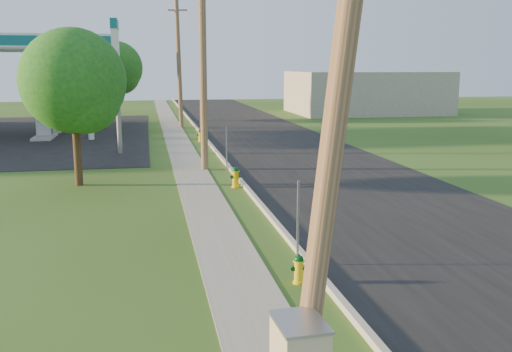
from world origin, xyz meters
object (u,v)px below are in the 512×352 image
(fuel_pump_ne, at_px, (44,127))
(fuel_pump_se, at_px, (54,121))
(utility_pole_mid, at_px, (203,56))
(tree_verge, at_px, (76,85))
(hydrant_far, at_px, (200,135))
(hydrant_near, at_px, (299,269))
(utility_pole_far, at_px, (179,62))
(price_pylon, at_px, (115,48))
(tree_lot, at_px, (117,70))
(hydrant_mid, at_px, (236,177))
(utility_pole_near, at_px, (344,46))

(fuel_pump_ne, height_order, fuel_pump_se, same)
(utility_pole_mid, bearing_deg, fuel_pump_ne, 124.40)
(tree_verge, distance_m, hydrant_far, 13.74)
(utility_pole_mid, distance_m, tree_verge, 5.73)
(fuel_pump_se, xyz_separation_m, hydrant_near, (9.49, -30.88, -0.40))
(utility_pole_far, xyz_separation_m, tree_verge, (-5.03, -20.52, -0.96))
(tree_verge, bearing_deg, hydrant_near, -63.69)
(price_pylon, relative_size, hydrant_far, 8.67)
(tree_lot, relative_size, hydrant_mid, 7.81)
(fuel_pump_ne, height_order, hydrant_mid, fuel_pump_ne)
(tree_verge, relative_size, hydrant_mid, 7.11)
(fuel_pump_se, bearing_deg, utility_pole_far, 6.41)
(utility_pole_near, height_order, utility_pole_far, utility_pole_far)
(utility_pole_mid, height_order, fuel_pump_ne, utility_pole_mid)
(utility_pole_near, xyz_separation_m, hydrant_near, (0.59, 4.12, -4.48))
(price_pylon, distance_m, hydrant_far, 7.90)
(tree_lot, bearing_deg, tree_verge, -90.70)
(utility_pole_mid, distance_m, hydrant_far, 10.54)
(utility_pole_mid, bearing_deg, hydrant_near, -87.58)
(tree_verge, bearing_deg, utility_pole_near, -72.00)
(utility_pole_mid, relative_size, utility_pole_far, 1.03)
(hydrant_mid, bearing_deg, fuel_pump_ne, 119.57)
(utility_pole_far, relative_size, tree_lot, 1.45)
(tree_verge, distance_m, hydrant_near, 13.15)
(utility_pole_near, bearing_deg, hydrant_far, 88.53)
(utility_pole_near, xyz_separation_m, utility_pole_mid, (-0.00, 18.00, 0.15))
(fuel_pump_se, bearing_deg, utility_pole_near, -75.73)
(utility_pole_far, height_order, hydrant_mid, utility_pole_far)
(tree_lot, relative_size, hydrant_far, 8.30)
(utility_pole_far, bearing_deg, hydrant_near, -88.94)
(fuel_pump_se, xyz_separation_m, hydrant_far, (9.60, -7.52, -0.34))
(hydrant_near, relative_size, hydrant_far, 0.84)
(price_pylon, distance_m, tree_verge, 8.25)
(price_pylon, xyz_separation_m, tree_verge, (-1.13, -8.02, -1.59))
(price_pylon, xyz_separation_m, hydrant_mid, (4.66, -9.53, -5.02))
(fuel_pump_ne, xyz_separation_m, price_pylon, (5.00, -7.50, 4.71))
(fuel_pump_se, bearing_deg, hydrant_near, -72.92)
(utility_pole_far, distance_m, hydrant_far, 9.62)
(utility_pole_mid, bearing_deg, tree_verge, -153.40)
(utility_pole_mid, relative_size, fuel_pump_ne, 3.06)
(tree_lot, bearing_deg, utility_pole_mid, -78.96)
(price_pylon, bearing_deg, tree_lot, 92.48)
(fuel_pump_ne, relative_size, tree_lot, 0.49)
(utility_pole_mid, relative_size, price_pylon, 1.43)
(utility_pole_far, xyz_separation_m, tree_lot, (-4.71, 6.12, -0.58))
(utility_pole_near, distance_m, utility_pole_mid, 18.00)
(utility_pole_far, xyz_separation_m, hydrant_far, (0.70, -8.52, -4.42))
(utility_pole_far, distance_m, fuel_pump_ne, 10.99)
(utility_pole_near, xyz_separation_m, price_pylon, (-3.90, 23.50, 0.63))
(tree_verge, distance_m, hydrant_mid, 6.90)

